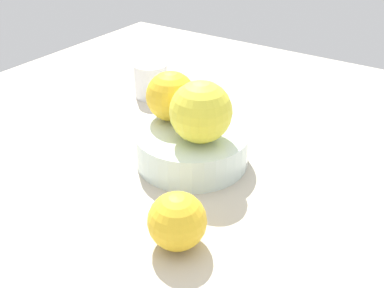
{
  "coord_description": "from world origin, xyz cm",
  "views": [
    {
      "loc": [
        -47.85,
        -31.95,
        36.97
      ],
      "look_at": [
        0.0,
        0.0,
        2.99
      ],
      "focal_mm": 42.4,
      "sensor_mm": 36.0,
      "label": 1
    }
  ],
  "objects_px": {
    "orange_in_bowl_1": "(201,112)",
    "orange_loose_0": "(177,221)",
    "fruit_bowl": "(192,148)",
    "orange_in_bowl_0": "(171,96)",
    "ceramic_cup": "(151,80)"
  },
  "relations": [
    {
      "from": "orange_in_bowl_1",
      "to": "orange_loose_0",
      "type": "relative_size",
      "value": 1.28
    },
    {
      "from": "fruit_bowl",
      "to": "orange_in_bowl_1",
      "type": "xyz_separation_m",
      "value": [
        -0.01,
        -0.02,
        0.07
      ]
    },
    {
      "from": "fruit_bowl",
      "to": "orange_in_bowl_1",
      "type": "relative_size",
      "value": 1.91
    },
    {
      "from": "orange_in_bowl_0",
      "to": "ceramic_cup",
      "type": "distance_m",
      "value": 0.21
    },
    {
      "from": "fruit_bowl",
      "to": "ceramic_cup",
      "type": "height_order",
      "value": "ceramic_cup"
    },
    {
      "from": "orange_in_bowl_1",
      "to": "orange_loose_0",
      "type": "bearing_deg",
      "value": -156.63
    },
    {
      "from": "fruit_bowl",
      "to": "orange_in_bowl_1",
      "type": "distance_m",
      "value": 0.07
    },
    {
      "from": "ceramic_cup",
      "to": "orange_in_bowl_1",
      "type": "bearing_deg",
      "value": -126.9
    },
    {
      "from": "fruit_bowl",
      "to": "orange_loose_0",
      "type": "distance_m",
      "value": 0.18
    },
    {
      "from": "orange_in_bowl_0",
      "to": "ceramic_cup",
      "type": "xyz_separation_m",
      "value": [
        0.14,
        0.15,
        -0.06
      ]
    },
    {
      "from": "orange_in_bowl_0",
      "to": "orange_loose_0",
      "type": "relative_size",
      "value": 1.1
    },
    {
      "from": "orange_in_bowl_1",
      "to": "ceramic_cup",
      "type": "relative_size",
      "value": 1.34
    },
    {
      "from": "orange_in_bowl_0",
      "to": "orange_in_bowl_1",
      "type": "relative_size",
      "value": 0.86
    },
    {
      "from": "orange_in_bowl_1",
      "to": "orange_loose_0",
      "type": "distance_m",
      "value": 0.17
    },
    {
      "from": "orange_in_bowl_1",
      "to": "ceramic_cup",
      "type": "distance_m",
      "value": 0.28
    }
  ]
}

